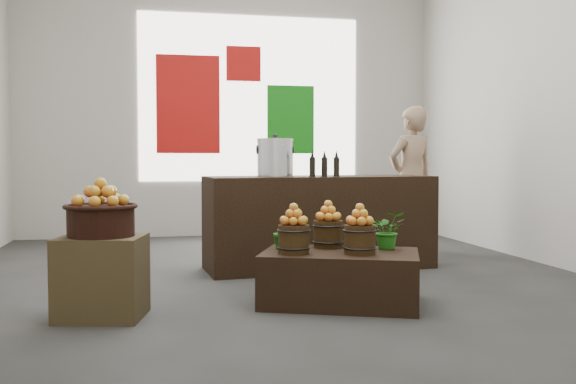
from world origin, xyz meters
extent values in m
plane|color=#323230|center=(0.00, 0.00, 0.00)|extent=(7.00, 7.00, 0.00)
cube|color=#AFABA1|center=(0.00, 3.50, 2.00)|extent=(6.00, 0.04, 4.00)
cube|color=white|center=(0.30, 3.48, 2.00)|extent=(3.20, 0.02, 2.40)
cube|color=#AF100D|center=(-0.60, 3.47, 1.90)|extent=(0.90, 0.04, 1.40)
cube|color=#126F11|center=(0.90, 3.47, 1.70)|extent=(0.70, 0.04, 1.00)
cube|color=#AF100D|center=(0.20, 3.47, 2.50)|extent=(0.50, 0.04, 0.50)
cube|color=brown|center=(-1.43, -1.21, 0.29)|extent=(0.67, 0.59, 0.58)
cylinder|color=black|center=(-1.43, -1.21, 0.68)|extent=(0.46, 0.46, 0.21)
cube|color=black|center=(0.33, -1.14, 0.20)|extent=(1.36, 1.11, 0.41)
cylinder|color=#37240F|center=(-0.04, -1.17, 0.52)|extent=(0.24, 0.24, 0.22)
cylinder|color=#37240F|center=(0.44, -1.28, 0.52)|extent=(0.24, 0.24, 0.22)
cylinder|color=#37240F|center=(0.30, -0.90, 0.52)|extent=(0.24, 0.24, 0.22)
imported|color=#1C6615|center=(0.75, -1.07, 0.56)|extent=(0.30, 0.27, 0.30)
imported|color=#1C6615|center=(-0.07, -0.89, 0.55)|extent=(0.16, 0.13, 0.28)
cube|color=black|center=(0.58, 0.48, 0.47)|extent=(2.37, 0.93, 0.95)
cylinder|color=silver|center=(0.11, 0.44, 1.12)|extent=(0.36, 0.36, 0.36)
imported|color=#8C7056|center=(2.00, 1.52, 0.88)|extent=(0.74, 0.59, 1.76)
camera|label=1|loc=(-1.03, -5.86, 1.13)|focal=40.00mm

